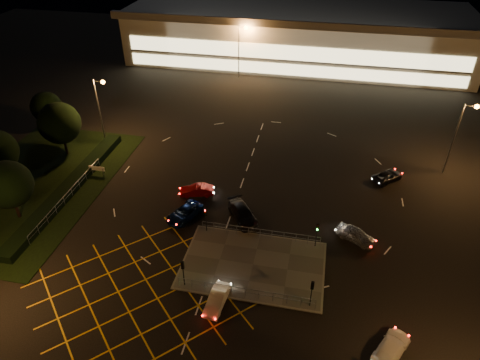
% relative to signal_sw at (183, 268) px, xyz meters
% --- Properties ---
extents(ground, '(180.00, 180.00, 0.00)m').
position_rel_signal_sw_xyz_m(ground, '(4.00, 5.99, -2.37)').
color(ground, black).
rests_on(ground, ground).
extents(pedestrian_island, '(14.00, 9.00, 0.12)m').
position_rel_signal_sw_xyz_m(pedestrian_island, '(6.00, 3.99, -2.31)').
color(pedestrian_island, '#4C4944').
rests_on(pedestrian_island, ground).
extents(grass_verge, '(18.00, 30.00, 0.08)m').
position_rel_signal_sw_xyz_m(grass_verge, '(-24.00, 11.99, -2.33)').
color(grass_verge, black).
rests_on(grass_verge, ground).
extents(hedge, '(2.00, 26.00, 1.00)m').
position_rel_signal_sw_xyz_m(hedge, '(-19.00, 11.99, -1.87)').
color(hedge, black).
rests_on(hedge, ground).
extents(supermarket, '(72.00, 26.50, 10.50)m').
position_rel_signal_sw_xyz_m(supermarket, '(4.00, 67.95, 2.95)').
color(supermarket, beige).
rests_on(supermarket, ground).
extents(streetlight_nw, '(1.78, 0.56, 10.03)m').
position_rel_signal_sw_xyz_m(streetlight_nw, '(-19.56, 23.99, 4.20)').
color(streetlight_nw, slate).
rests_on(streetlight_nw, ground).
extents(streetlight_ne, '(1.78, 0.56, 10.03)m').
position_rel_signal_sw_xyz_m(streetlight_ne, '(28.44, 25.99, 4.20)').
color(streetlight_ne, slate).
rests_on(streetlight_ne, ground).
extents(streetlight_far_left, '(1.78, 0.56, 10.03)m').
position_rel_signal_sw_xyz_m(streetlight_far_left, '(-5.56, 53.99, 4.20)').
color(streetlight_far_left, slate).
rests_on(streetlight_far_left, ground).
extents(streetlight_far_right, '(1.78, 0.56, 10.03)m').
position_rel_signal_sw_xyz_m(streetlight_far_right, '(34.44, 55.99, 4.20)').
color(streetlight_far_right, slate).
rests_on(streetlight_far_right, ground).
extents(signal_sw, '(0.28, 0.30, 3.15)m').
position_rel_signal_sw_xyz_m(signal_sw, '(0.00, 0.00, 0.00)').
color(signal_sw, black).
rests_on(signal_sw, pedestrian_island).
extents(signal_se, '(0.28, 0.30, 3.15)m').
position_rel_signal_sw_xyz_m(signal_se, '(12.00, 0.00, 0.00)').
color(signal_se, black).
rests_on(signal_se, pedestrian_island).
extents(signal_nw, '(0.28, 0.30, 3.15)m').
position_rel_signal_sw_xyz_m(signal_nw, '(0.00, 7.99, 0.00)').
color(signal_nw, black).
rests_on(signal_nw, pedestrian_island).
extents(signal_ne, '(0.28, 0.30, 3.15)m').
position_rel_signal_sw_xyz_m(signal_ne, '(12.00, 7.99, 0.00)').
color(signal_ne, black).
rests_on(signal_ne, pedestrian_island).
extents(tree_c, '(5.76, 5.76, 7.84)m').
position_rel_signal_sw_xyz_m(tree_c, '(-24.00, 19.99, 2.59)').
color(tree_c, black).
rests_on(tree_c, ground).
extents(tree_d, '(4.68, 4.68, 6.37)m').
position_rel_signal_sw_xyz_m(tree_d, '(-30.00, 25.99, 1.65)').
color(tree_d, black).
rests_on(tree_d, ground).
extents(tree_e, '(5.40, 5.40, 7.35)m').
position_rel_signal_sw_xyz_m(tree_e, '(-22.00, 5.99, 2.28)').
color(tree_e, black).
rests_on(tree_e, ground).
extents(car_queue_white, '(1.79, 4.11, 1.32)m').
position_rel_signal_sw_xyz_m(car_queue_white, '(3.62, -1.52, -1.71)').
color(car_queue_white, white).
rests_on(car_queue_white, ground).
extents(car_left_blue, '(3.94, 5.35, 1.35)m').
position_rel_signal_sw_xyz_m(car_left_blue, '(-3.13, 9.83, -1.69)').
color(car_left_blue, '#0C1B48').
rests_on(car_left_blue, ground).
extents(car_far_dkgrey, '(4.78, 5.63, 1.55)m').
position_rel_signal_sw_xyz_m(car_far_dkgrey, '(3.49, 10.99, -1.59)').
color(car_far_dkgrey, black).
rests_on(car_far_dkgrey, ground).
extents(car_right_silver, '(4.69, 3.67, 1.49)m').
position_rel_signal_sw_xyz_m(car_right_silver, '(16.19, 9.96, -1.62)').
color(car_right_silver, silver).
rests_on(car_right_silver, ground).
extents(car_circ_red, '(4.38, 2.48, 1.37)m').
position_rel_signal_sw_xyz_m(car_circ_red, '(-3.01, 14.38, -1.68)').
color(car_circ_red, maroon).
rests_on(car_circ_red, ground).
extents(car_east_grey, '(4.64, 4.54, 1.23)m').
position_rel_signal_sw_xyz_m(car_east_grey, '(20.42, 22.50, -1.75)').
color(car_east_grey, black).
rests_on(car_east_grey, ground).
extents(car_approach_white, '(3.96, 5.03, 1.36)m').
position_rel_signal_sw_xyz_m(car_approach_white, '(18.84, -3.47, -1.69)').
color(car_approach_white, silver).
rests_on(car_approach_white, ground).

